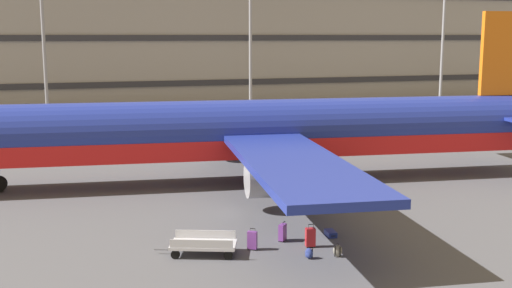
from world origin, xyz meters
TOP-DOWN VIEW (x-y plane):
  - ground_plane at (0.00, 0.00)m, footprint 600.00×600.00m
  - terminal_structure at (0.00, 50.45)m, footprint 144.78×15.51m
  - airliner at (0.61, 0.08)m, footprint 41.86×34.09m
  - light_mast_center_left at (11.27, 35.54)m, footprint 1.80×0.50m
  - suitcase_red at (-1.06, -11.20)m, footprint 0.44×0.45m
  - suitcase_laid_flat at (-2.62, -11.90)m, footprint 0.44×0.38m
  - suitcase_orange at (1.18, -11.15)m, footprint 0.45×0.80m
  - suitcase_purple at (-0.22, -12.27)m, footprint 0.42×0.32m
  - backpack_upright at (-0.79, -13.56)m, footprint 0.38×0.40m
  - backpack_navy at (0.39, -13.66)m, footprint 0.43×0.40m
  - baggage_cart at (-4.65, -11.89)m, footprint 3.33×2.10m

SIDE VIEW (x-z plane):
  - ground_plane at x=0.00m, z-range 0.00..0.00m
  - suitcase_orange at x=1.18m, z-range 0.00..0.24m
  - backpack_upright at x=-0.79m, z-range -0.03..0.45m
  - backpack_navy at x=0.39m, z-range -0.03..0.52m
  - suitcase_red at x=-1.06m, z-range -0.04..0.83m
  - suitcase_laid_flat at x=-2.62m, z-range -0.03..0.86m
  - baggage_cart at x=-4.65m, z-range 0.02..0.84m
  - suitcase_purple at x=-0.22m, z-range -0.07..0.93m
  - airliner at x=0.61m, z-range -2.08..8.08m
  - terminal_structure at x=0.00m, z-range 0.00..16.75m
  - light_mast_center_left at x=11.27m, z-range 1.64..20.43m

